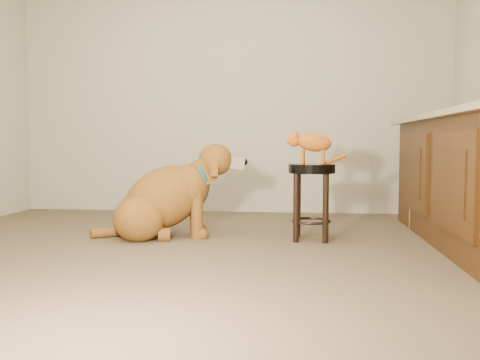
# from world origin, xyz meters

# --- Properties ---
(floor) EXTENTS (4.50, 4.00, 0.01)m
(floor) POSITION_xyz_m (0.00, 0.00, 0.00)
(floor) COLOR brown
(floor) RESTS_ON ground
(room_shell) EXTENTS (4.54, 4.04, 2.62)m
(room_shell) POSITION_xyz_m (0.00, 0.00, 1.68)
(room_shell) COLOR #B1AC8F
(room_shell) RESTS_ON ground
(cabinet_run) EXTENTS (0.70, 2.56, 0.94)m
(cabinet_run) POSITION_xyz_m (1.94, 0.30, 0.44)
(cabinet_run) COLOR #3D210B
(cabinet_run) RESTS_ON ground
(padded_stool) EXTENTS (0.35, 0.35, 0.58)m
(padded_stool) POSITION_xyz_m (0.80, 0.41, 0.41)
(padded_stool) COLOR black
(padded_stool) RESTS_ON ground
(wood_stool) EXTENTS (0.46, 0.46, 0.69)m
(wood_stool) POSITION_xyz_m (1.85, 1.13, 0.36)
(wood_stool) COLOR brown
(wood_stool) RESTS_ON ground
(golden_retriever) EXTENTS (1.20, 0.68, 0.78)m
(golden_retriever) POSITION_xyz_m (-0.32, 0.42, 0.29)
(golden_retriever) COLOR brown
(golden_retriever) RESTS_ON ground
(tabby_kitten) EXTENTS (0.46, 0.16, 0.28)m
(tabby_kitten) POSITION_xyz_m (0.79, 0.41, 0.73)
(tabby_kitten) COLOR #A84C10
(tabby_kitten) RESTS_ON padded_stool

